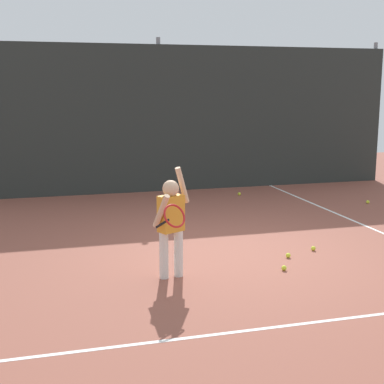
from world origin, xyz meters
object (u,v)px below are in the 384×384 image
(tennis_ball_0, at_px, (284,268))
(tennis_ball_4, at_px, (368,202))
(tennis_ball_1, at_px, (313,248))
(tennis_ball_2, at_px, (288,255))
(tennis_player, at_px, (171,220))
(tennis_ball_3, at_px, (239,194))

(tennis_ball_0, distance_m, tennis_ball_4, 4.72)
(tennis_ball_1, relative_size, tennis_ball_2, 1.00)
(tennis_player, relative_size, tennis_ball_2, 20.46)
(tennis_ball_1, relative_size, tennis_ball_4, 1.00)
(tennis_ball_3, bearing_deg, tennis_ball_1, -95.52)
(tennis_ball_1, xyz_separation_m, tennis_ball_2, (-0.49, -0.21, 0.00))
(tennis_ball_1, relative_size, tennis_ball_3, 1.00)
(tennis_player, height_order, tennis_ball_3, tennis_player)
(tennis_ball_1, bearing_deg, tennis_player, -165.70)
(tennis_ball_3, relative_size, tennis_ball_4, 1.00)
(tennis_ball_2, bearing_deg, tennis_ball_0, -120.61)
(tennis_player, height_order, tennis_ball_1, tennis_player)
(tennis_player, xyz_separation_m, tennis_ball_1, (2.21, 0.56, -0.69))
(tennis_ball_0, height_order, tennis_ball_2, same)
(tennis_ball_0, distance_m, tennis_ball_3, 4.94)
(tennis_ball_3, distance_m, tennis_ball_4, 2.64)
(tennis_ball_1, distance_m, tennis_ball_2, 0.53)
(tennis_ball_1, height_order, tennis_ball_2, same)
(tennis_player, xyz_separation_m, tennis_ball_2, (1.72, 0.35, -0.69))
(tennis_ball_1, distance_m, tennis_ball_3, 4.14)
(tennis_ball_4, bearing_deg, tennis_ball_3, 145.95)
(tennis_ball_2, relative_size, tennis_ball_3, 1.00)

